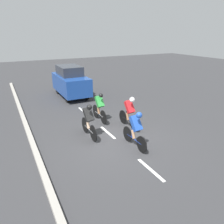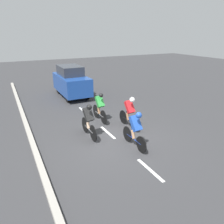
% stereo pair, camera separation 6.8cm
% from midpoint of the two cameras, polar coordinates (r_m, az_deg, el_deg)
% --- Properties ---
extents(ground_plane, '(60.00, 60.00, 0.00)m').
position_cam_midpoint_polar(ground_plane, '(9.32, 0.67, -7.08)').
color(ground_plane, '#38383A').
extents(lane_stripe_near, '(0.12, 1.40, 0.01)m').
position_cam_midpoint_polar(lane_stripe_near, '(7.54, 9.81, -14.61)').
color(lane_stripe_near, white).
rests_on(lane_stripe_near, ground).
extents(lane_stripe_mid, '(0.12, 1.40, 0.01)m').
position_cam_midpoint_polar(lane_stripe_mid, '(9.90, -1.32, -5.35)').
color(lane_stripe_mid, white).
rests_on(lane_stripe_mid, ground).
extents(lane_stripe_far, '(0.12, 1.40, 0.01)m').
position_cam_midpoint_polar(lane_stripe_far, '(12.64, -7.71, 0.25)').
color(lane_stripe_far, white).
rests_on(lane_stripe_far, ground).
extents(curb, '(0.20, 24.97, 0.14)m').
position_cam_midpoint_polar(curb, '(9.10, -19.95, -8.64)').
color(curb, '#A8A399').
rests_on(curb, ground).
extents(cyclist_red, '(0.35, 1.68, 1.56)m').
position_cam_midpoint_polar(cyclist_red, '(10.11, 4.37, 0.25)').
color(cyclist_red, black).
rests_on(cyclist_red, ground).
extents(cyclist_green, '(0.35, 1.66, 1.52)m').
position_cam_midpoint_polar(cyclist_green, '(10.88, -3.46, 1.44)').
color(cyclist_green, black).
rests_on(cyclist_green, ground).
extents(cyclist_blue, '(0.36, 1.66, 1.56)m').
position_cam_midpoint_polar(cyclist_blue, '(8.37, 5.94, -4.21)').
color(cyclist_blue, black).
rests_on(cyclist_blue, ground).
extents(cyclist_black, '(0.38, 1.67, 1.56)m').
position_cam_midpoint_polar(cyclist_black, '(9.21, -6.33, -2.01)').
color(cyclist_black, black).
rests_on(cyclist_black, ground).
extents(support_car, '(1.70, 3.82, 2.10)m').
position_cam_midpoint_polar(support_car, '(15.51, -10.88, 7.84)').
color(support_car, black).
rests_on(support_car, ground).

